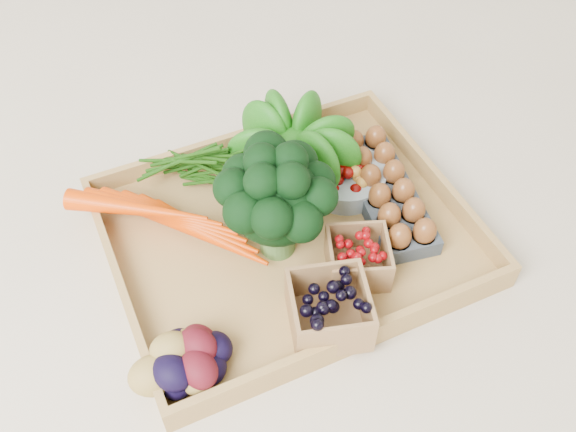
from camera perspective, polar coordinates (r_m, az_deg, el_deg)
name	(u,v)px	position (r m, az deg, el deg)	size (l,w,h in m)	color
ground	(288,240)	(1.04, 0.00, -2.15)	(4.00, 4.00, 0.00)	beige
tray	(288,237)	(1.03, 0.00, -1.89)	(0.55, 0.45, 0.01)	#AF8749
carrots	(184,222)	(1.02, -9.27, -0.51)	(0.23, 0.17, 0.06)	#E43B00
lettuce	(293,141)	(1.06, 0.41, 6.69)	(0.15, 0.15, 0.15)	#0E4C0B
broccoli	(277,218)	(0.95, -0.97, -0.15)	(0.18, 0.18, 0.14)	black
cherry_bowl	(345,178)	(1.08, 5.12, 3.37)	(0.14, 0.14, 0.04)	#8C9EA5
egg_carton	(385,194)	(1.07, 8.61, 1.90)	(0.09, 0.26, 0.03)	#3A424A
potatoes	(185,358)	(0.86, -9.17, -12.38)	(0.15, 0.15, 0.09)	#3F0A12
punnet_blackberry	(329,309)	(0.90, 3.67, -8.28)	(0.11, 0.11, 0.07)	black
punnet_raspberry	(358,258)	(0.96, 6.25, -3.70)	(0.09, 0.09, 0.06)	#6E0408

